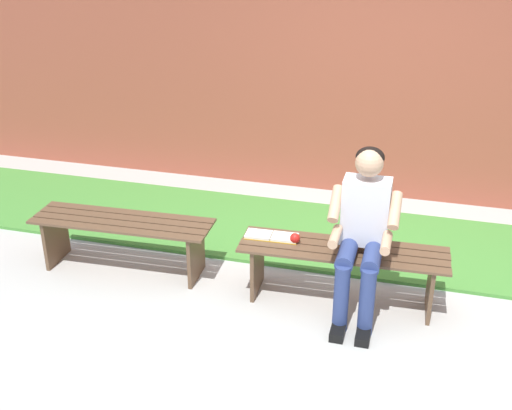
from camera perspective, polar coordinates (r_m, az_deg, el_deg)
The scene contains 8 objects.
ground_plane at distance 4.44m, azimuth -6.52°, elevation -13.94°, with size 10.00×7.00×0.04m, color #B2B2AD.
grass_strip at distance 6.03m, azimuth 0.44°, elevation -2.04°, with size 9.00×1.32×0.03m, color #478C38.
brick_wall at distance 6.63m, azimuth 6.79°, elevation 12.75°, with size 9.50×0.24×2.74m, color #9E4C38.
bench_near at distance 4.85m, azimuth 7.80°, elevation -5.13°, with size 1.58×0.48×0.46m.
bench_far at distance 5.34m, azimuth -11.93°, elevation -2.48°, with size 1.51×0.47×0.46m.
person_seated at distance 4.58m, azimuth 9.62°, elevation -2.13°, with size 0.50×0.69×1.27m.
apple at distance 4.81m, azimuth 3.54°, elevation -3.01°, with size 0.08×0.08×0.08m, color red.
book_open at distance 4.90m, azimuth 1.42°, elevation -2.84°, with size 0.42×0.17×0.02m.
Camera 1 is at (-0.47, 4.18, 2.76)m, focal length 44.28 mm.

